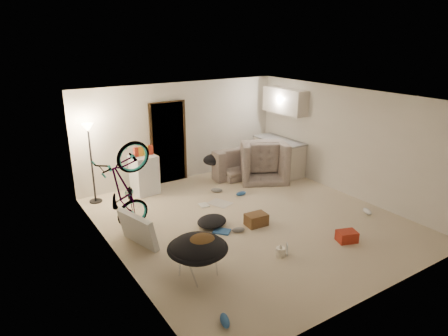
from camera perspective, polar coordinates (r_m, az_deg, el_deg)
floor at (r=8.29m, az=3.73°, el=-7.44°), size 5.50×6.00×0.02m
ceiling at (r=7.53m, az=4.14°, el=10.06°), size 5.50×6.00×0.02m
wall_back at (r=10.29m, az=-6.13°, el=5.19°), size 5.50×0.02×2.50m
wall_front at (r=5.86m, az=21.85°, el=-6.75°), size 5.50×0.02×2.50m
wall_left at (r=6.63m, az=-15.63°, el=-3.09°), size 0.02×6.00×2.50m
wall_right at (r=9.66m, az=17.22°, el=3.56°), size 0.02×6.00×2.50m
doorway at (r=10.15m, az=-8.00°, el=3.57°), size 0.85×0.10×2.04m
door_trim at (r=10.12m, az=-7.93°, el=3.54°), size 0.97×0.04×2.10m
floor_lamp at (r=9.15m, az=-18.63°, el=2.96°), size 0.28×0.28×1.81m
kitchen_counter at (r=11.00m, az=7.81°, el=1.63°), size 0.60×1.50×0.88m
counter_top at (r=10.88m, az=7.91°, el=3.95°), size 0.64×1.54×0.04m
kitchen_uppers at (r=10.75m, az=8.70°, el=9.46°), size 0.38×1.40×0.65m
sofa at (r=10.88m, az=2.80°, el=0.77°), size 2.04×0.88×0.58m
armchair at (r=10.56m, az=5.32°, el=0.69°), size 1.53×1.47×0.77m
bicycle at (r=7.80m, az=-13.85°, el=-5.70°), size 1.89×0.91×1.07m
book_asset at (r=7.08m, az=9.04°, el=-12.35°), size 0.25×0.24×0.02m
mini_fridge at (r=9.63m, az=-11.30°, el=-0.90°), size 0.58×0.58×0.93m
snack_box_0 at (r=9.41m, az=-12.46°, el=1.99°), size 0.11×0.09×0.30m
snack_box_1 at (r=9.45m, az=-11.79°, el=2.10°), size 0.11×0.08×0.30m
snack_box_2 at (r=9.49m, az=-11.11°, el=2.22°), size 0.10×0.07×0.30m
snack_box_3 at (r=9.54m, az=-10.45°, el=2.34°), size 0.10×0.07×0.30m
saucer_chair at (r=6.33m, az=-3.76°, el=-12.06°), size 0.95×0.95×0.67m
hoodie at (r=6.23m, az=-3.26°, el=-10.48°), size 0.55×0.49×0.22m
sofa_drape at (r=10.30m, az=-1.49°, el=1.20°), size 0.58×0.48×0.28m
tv_box at (r=7.38m, az=-12.22°, el=-8.59°), size 0.47×0.95×0.61m
drink_case_a at (r=8.02m, az=4.62°, el=-7.35°), size 0.44×0.33×0.24m
drink_case_b at (r=7.75m, az=17.15°, el=-9.31°), size 0.41×0.36×0.20m
juicer at (r=7.04m, az=8.06°, el=-11.69°), size 0.16×0.16×0.22m
newspaper at (r=9.02m, az=-0.60°, el=-5.04°), size 0.54×0.60×0.01m
book_blue at (r=7.78m, az=-0.32°, el=-9.03°), size 0.39×0.40×0.03m
book_white at (r=8.91m, az=-2.88°, el=-5.32°), size 0.23×0.27×0.02m
shoe_0 at (r=9.43m, az=2.46°, el=-3.66°), size 0.28×0.12×0.10m
shoe_1 at (r=9.61m, az=-1.06°, el=-3.19°), size 0.30×0.27×0.11m
shoe_2 at (r=5.61m, az=0.12°, el=-20.96°), size 0.21×0.31×0.11m
shoe_3 at (r=7.77m, az=2.06°, el=-8.81°), size 0.28×0.18×0.10m
shoe_4 at (r=9.03m, az=19.78°, el=-5.84°), size 0.22×0.32×0.11m
clothes_lump_a at (r=7.97m, az=-1.75°, el=-7.63°), size 0.73×0.66×0.20m
clothes_lump_c at (r=7.24m, az=-5.77°, el=-10.94°), size 0.54×0.54×0.13m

